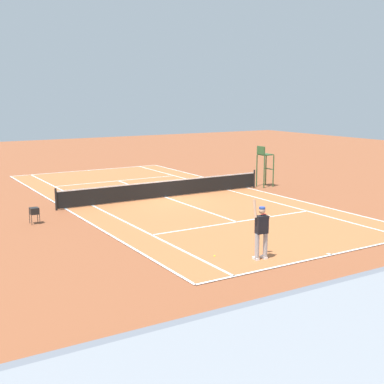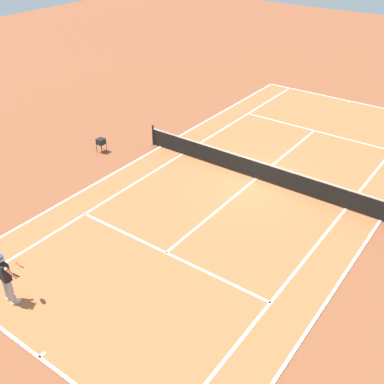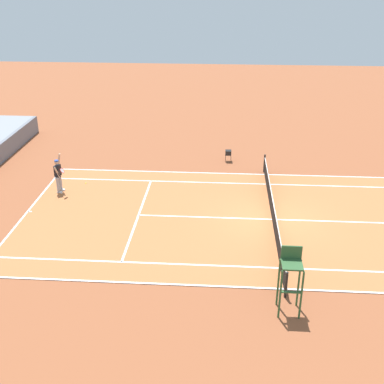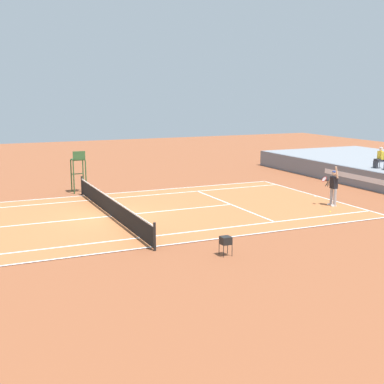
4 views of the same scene
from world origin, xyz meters
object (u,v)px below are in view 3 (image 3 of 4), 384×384
Objects in this scene: tennis_ball at (86,183)px; umpire_chair at (291,273)px; tennis_player at (58,175)px; ball_hopper at (228,152)px.

umpire_chair is at bearing -135.72° from tennis_ball.
tennis_ball is 0.03× the size of umpire_chair.
tennis_ball is at bearing -43.14° from tennis_player.
tennis_player is at bearing 136.86° from tennis_ball.
ball_hopper reaches higher than tennis_ball.
tennis_player reaches higher than ball_hopper.
ball_hopper is at bearing -63.05° from tennis_ball.
tennis_ball is 0.10× the size of ball_hopper.
tennis_player is 1.83m from tennis_ball.
umpire_chair reaches higher than ball_hopper.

